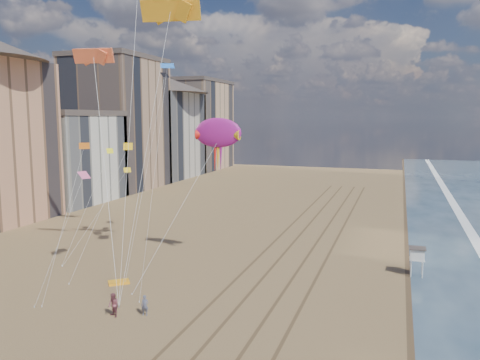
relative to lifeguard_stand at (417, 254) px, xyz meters
name	(u,v)px	position (x,y,z in m)	size (l,w,h in m)	color
wet_sand	(445,253)	(3.46, 9.56, -2.23)	(260.00, 260.00, 0.00)	#42301E
tracks	(288,264)	(-12.99, -0.44, -2.22)	(7.68, 120.00, 0.01)	brown
buildings	(102,128)	(-61.27, 35.14, 11.32)	(34.72, 131.35, 29.00)	#C6B284
lifeguard_stand	(417,254)	(0.00, 0.00, 0.00)	(1.60, 1.60, 2.90)	silver
grounded_kite	(119,282)	(-26.95, -11.49, -2.12)	(1.93, 1.23, 0.22)	#FFA215
show_kite	(218,133)	(-19.91, -3.39, 11.88)	(4.80, 5.67, 17.62)	#9A177B
kite_flyer_a	(145,305)	(-20.84, -17.08, -1.40)	(0.60, 0.40, 1.66)	#525469
kite_flyer_b	(113,305)	(-23.06, -18.12, -1.27)	(0.93, 0.73, 1.92)	#8C4752
small_kites	(128,127)	(-29.68, -4.72, 12.43)	(14.23, 15.82, 12.00)	blue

